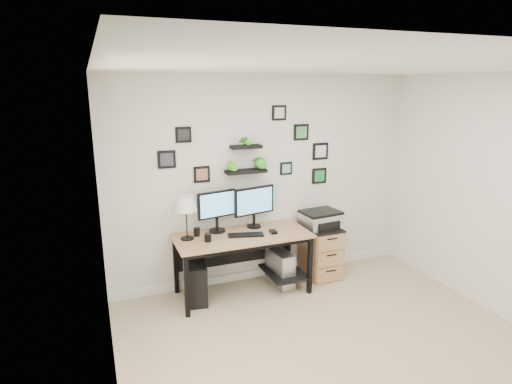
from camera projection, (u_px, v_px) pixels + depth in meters
name	position (u px, v px, depth m)	size (l,w,h in m)	color
room	(266.00, 271.00, 5.70)	(4.00, 4.00, 4.00)	#C6B08D
desk	(244.00, 243.00, 5.12)	(1.60, 0.70, 0.75)	tan
monitor_left	(217.00, 208.00, 5.07)	(0.49, 0.23, 0.50)	black
monitor_right	(254.00, 204.00, 5.23)	(0.55, 0.21, 0.51)	black
keyboard	(246.00, 235.00, 5.01)	(0.41, 0.13, 0.02)	black
mouse	(273.00, 232.00, 5.10)	(0.07, 0.11, 0.03)	black
table_lamp	(186.00, 205.00, 4.81)	(0.25, 0.25, 0.51)	black
mug	(208.00, 238.00, 4.82)	(0.08, 0.08, 0.09)	black
pen_cup	(197.00, 232.00, 4.99)	(0.08, 0.08, 0.10)	black
pc_tower_black	(197.00, 281.00, 5.00)	(0.21, 0.47, 0.47)	black
pc_tower_grey	(280.00, 268.00, 5.39)	(0.24, 0.47, 0.45)	gray
file_cabinet	(321.00, 251.00, 5.63)	(0.43, 0.53, 0.67)	tan
printer	(321.00, 219.00, 5.52)	(0.51, 0.43, 0.22)	silver
wall_decor	(251.00, 155.00, 5.17)	(2.21, 0.18, 1.03)	black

